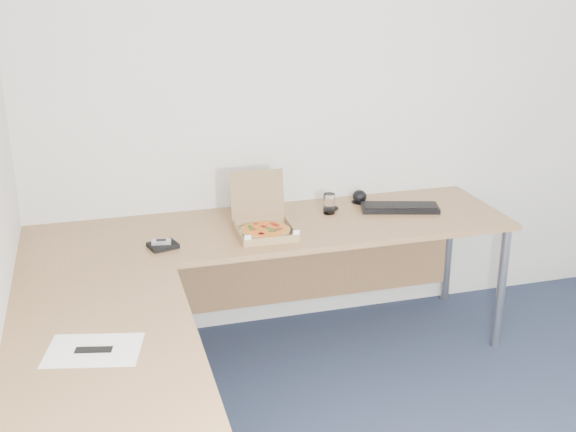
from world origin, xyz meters
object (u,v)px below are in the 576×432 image
object	(u,v)px
desk	(227,271)
keyboard	(400,208)
drinking_glass	(329,204)
pizza_box	(264,227)
wallet	(163,245)

from	to	relation	value
desk	keyboard	distance (m)	1.16
desk	drinking_glass	world-z (taller)	drinking_glass
desk	drinking_glass	distance (m)	0.85
pizza_box	drinking_glass	xyz separation A→B (m)	(0.41, 0.20, 0.02)
pizza_box	wallet	size ratio (longest dim) A/B	2.50
desk	keyboard	world-z (taller)	keyboard
desk	keyboard	size ratio (longest dim) A/B	5.97
drinking_glass	pizza_box	bearing A→B (deg)	-154.47
desk	wallet	distance (m)	0.38
desk	wallet	size ratio (longest dim) A/B	19.23
pizza_box	wallet	world-z (taller)	pizza_box
keyboard	wallet	size ratio (longest dim) A/B	3.22
keyboard	wallet	world-z (taller)	keyboard
desk	pizza_box	distance (m)	0.42
desk	wallet	world-z (taller)	wallet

